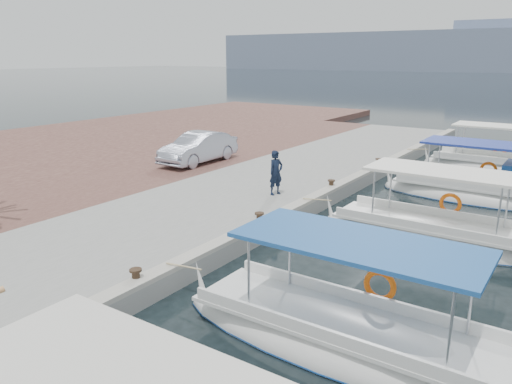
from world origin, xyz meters
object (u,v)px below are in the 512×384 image
at_px(fisherman, 276,173).
at_px(parked_car, 198,148).
at_px(fishing_caique_c, 429,237).
at_px(fishing_caique_d, 476,194).
at_px(fishing_caique_b, 344,342).
at_px(fishing_caique_e, 488,168).

bearing_deg(fisherman, parked_car, 83.22).
bearing_deg(parked_car, fishing_caique_c, -15.64).
distance_m(fisherman, parked_car, 6.65).
bearing_deg(parked_car, fishing_caique_d, 11.31).
height_order(fishing_caique_b, fishing_caique_e, same).
bearing_deg(fisherman, fishing_caique_d, -30.19).
distance_m(fishing_caique_b, parked_car, 15.58).
bearing_deg(fishing_caique_c, fishing_caique_e, 91.65).
relative_size(fishing_caique_b, fisherman, 4.54).
relative_size(fishing_caique_c, fishing_caique_e, 1.11).
relative_size(fishing_caique_b, fishing_caique_e, 1.18).
bearing_deg(parked_car, fishing_caique_b, -40.12).
bearing_deg(fishing_caique_d, fishing_caique_b, -89.85).
bearing_deg(fisherman, fishing_caique_b, -122.16).
relative_size(fishing_caique_b, fishing_caique_c, 1.07).
height_order(fisherman, parked_car, fisherman).
height_order(fishing_caique_d, parked_car, fishing_caique_d).
bearing_deg(fishing_caique_b, parked_car, 140.48).
relative_size(fishing_caique_d, fishing_caique_e, 1.14).
relative_size(fishing_caique_e, parked_car, 1.44).
xyz_separation_m(fishing_caique_b, parked_car, (-11.99, 9.89, 1.09)).
xyz_separation_m(fishing_caique_b, fishing_caique_e, (-0.57, 18.17, 0.00)).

